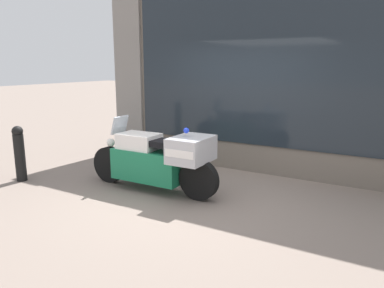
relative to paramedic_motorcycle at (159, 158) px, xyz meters
name	(u,v)px	position (x,y,z in m)	size (l,w,h in m)	color
ground_plane	(194,198)	(0.64, 0.02, -0.56)	(60.00, 60.00, 0.00)	gray
shop_building	(230,62)	(0.28, 2.02, 1.52)	(6.20, 0.55, 4.14)	#6B6056
window_display	(259,148)	(0.93, 2.05, -0.12)	(5.02, 0.30, 1.78)	slate
paramedic_motorcycle	(159,158)	(0.00, 0.00, 0.00)	(2.41, 0.73, 1.19)	black
street_bollard	(19,152)	(-2.45, -0.77, -0.05)	(0.19, 0.19, 0.99)	black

